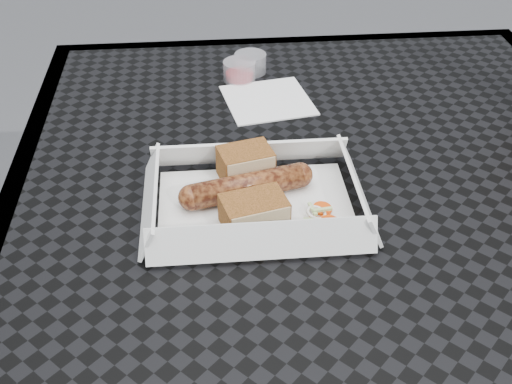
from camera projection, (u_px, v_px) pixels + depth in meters
patio_table at (325, 212)px, 0.85m from camera, size 0.80×0.80×0.74m
food_tray at (255, 206)px, 0.74m from camera, size 0.22×0.15×0.00m
bratwurst at (247, 186)px, 0.74m from camera, size 0.16×0.06×0.03m
bread_near at (246, 164)px, 0.77m from camera, size 0.07×0.06×0.04m
bread_far at (254, 212)px, 0.70m from camera, size 0.08×0.06×0.04m
veg_garnish at (318, 217)px, 0.72m from camera, size 0.03×0.03×0.00m
napkin at (268, 100)px, 0.94m from camera, size 0.14×0.14×0.00m
condiment_cup_sauce at (239, 71)px, 0.99m from camera, size 0.05×0.05×0.03m
condiment_cup_empty at (250, 63)px, 1.01m from camera, size 0.05×0.05×0.03m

